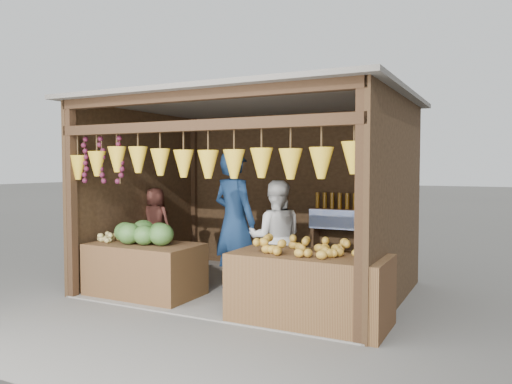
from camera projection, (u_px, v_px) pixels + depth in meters
ground at (252, 289)px, 7.05m from camera, size 80.00×80.00×0.00m
stall_structure at (248, 171)px, 6.94m from camera, size 4.30×3.30×2.66m
back_shelf at (351, 222)px, 7.67m from camera, size 1.25×0.32×1.32m
counter_left at (145, 270)px, 6.68m from camera, size 1.48×0.85×0.70m
counter_right at (309, 289)px, 5.52m from camera, size 1.73×0.85×0.77m
stool at (156, 264)px, 8.02m from camera, size 0.34×0.34×0.31m
man_standing at (234, 221)px, 6.92m from camera, size 0.81×0.64×1.95m
woman_standing at (276, 237)px, 6.75m from camera, size 0.92×0.84×1.55m
vendor_seated at (156, 221)px, 7.99m from camera, size 0.54×0.36×1.08m
melon_pile at (144, 231)px, 6.68m from camera, size 1.00×0.50×0.32m
tanfruit_pile at (109, 236)px, 6.88m from camera, size 0.34×0.40×0.13m
mango_pile at (312, 244)px, 5.47m from camera, size 1.40×0.64×0.22m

